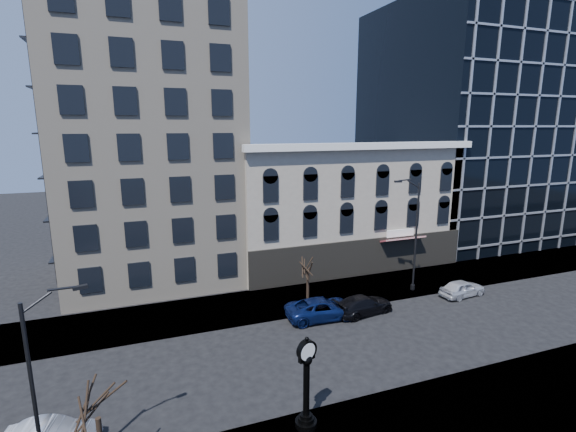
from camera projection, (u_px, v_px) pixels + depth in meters
name	position (u px, v px, depth m)	size (l,w,h in m)	color
ground	(280.00, 359.00, 25.42)	(160.00, 160.00, 0.00)	black
sidewalk_far	(247.00, 306.00, 32.75)	(160.00, 6.00, 0.12)	gray
cream_tower	(143.00, 63.00, 36.59)	(15.90, 15.40, 42.50)	#C0B19B
victorian_row	(339.00, 205.00, 42.78)	(22.60, 11.19, 12.50)	#A99C8B
glass_office	(465.00, 125.00, 52.43)	(20.00, 20.15, 28.00)	black
street_clock	(306.00, 387.00, 19.19)	(1.04, 1.04, 4.58)	black
street_lamp_near	(46.00, 340.00, 15.02)	(2.11, 0.77, 8.31)	black
street_lamp_far	(410.00, 206.00, 34.28)	(2.53, 0.66, 9.81)	black
bare_tree_near	(96.00, 400.00, 14.88)	(3.28, 3.28, 5.63)	black
bare_tree_far	(308.00, 264.00, 33.35)	(2.33, 2.33, 3.99)	black
car_far_a	(322.00, 309.00, 30.71)	(2.51, 5.43, 1.51)	#0C194C
car_far_b	(363.00, 305.00, 31.51)	(1.97, 4.85, 1.41)	black
car_far_c	(462.00, 288.00, 34.75)	(1.64, 4.08, 1.39)	silver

